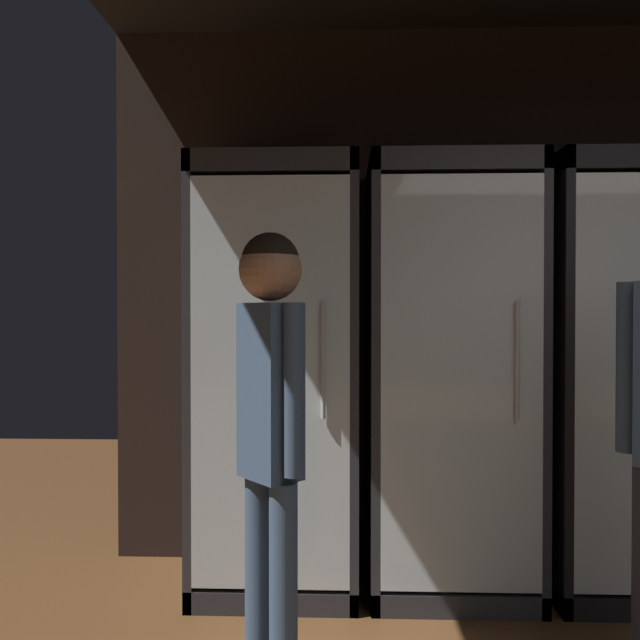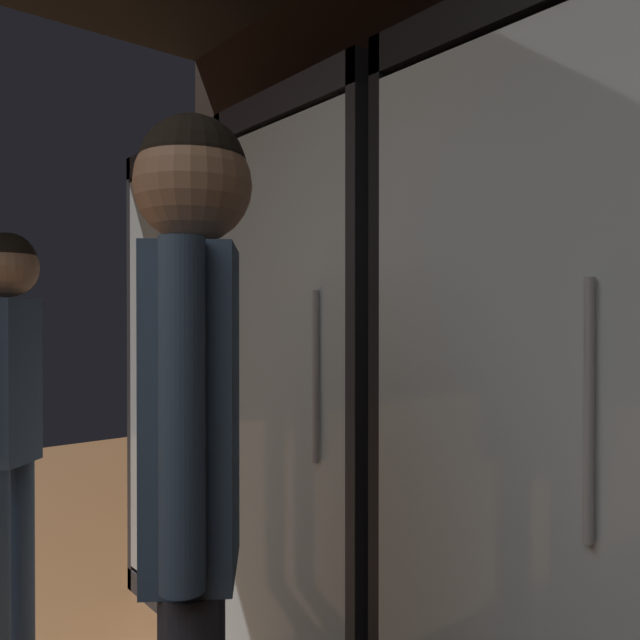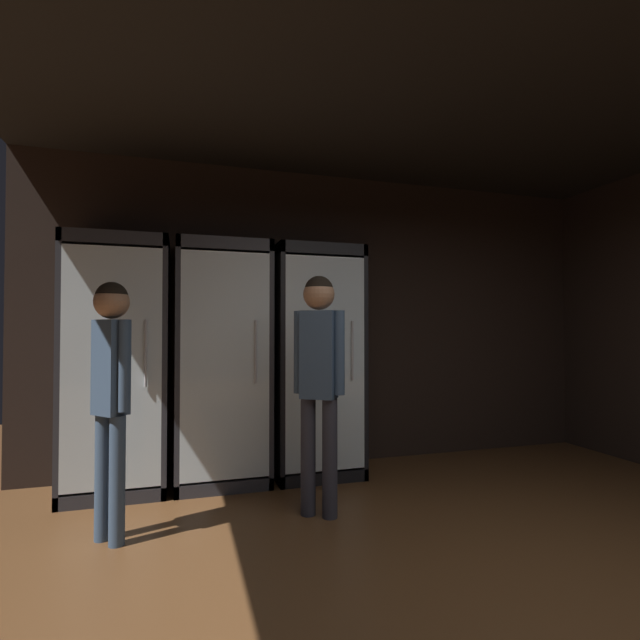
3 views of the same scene
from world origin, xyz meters
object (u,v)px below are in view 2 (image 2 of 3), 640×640
at_px(cooler_far_left, 234,381).
at_px(cooler_left, 355,402).
at_px(cooler_center, 573,435).
at_px(shopper_near, 194,446).
at_px(shopper_far, 8,394).

bearing_deg(cooler_far_left, cooler_left, 0.10).
xyz_separation_m(cooler_center, shopper_near, (-0.24, -0.94, 0.06)).
distance_m(cooler_far_left, shopper_far, 0.97).
distance_m(cooler_center, shopper_far, 1.84).
relative_size(cooler_center, shopper_far, 1.28).
bearing_deg(cooler_far_left, shopper_near, -33.88).
distance_m(cooler_center, shopper_near, 0.97).
bearing_deg(cooler_center, cooler_far_left, -179.92).
relative_size(cooler_left, shopper_far, 1.28).
xyz_separation_m(cooler_center, shopper_far, (-1.56, -0.97, 0.03)).
bearing_deg(cooler_left, cooler_center, 0.07).
height_order(cooler_left, cooler_center, same).
distance_m(shopper_near, shopper_far, 1.33).
height_order(cooler_far_left, shopper_far, cooler_far_left).
xyz_separation_m(cooler_far_left, shopper_far, (0.07, -0.96, 0.03)).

